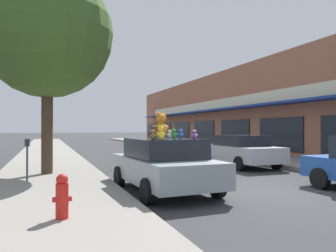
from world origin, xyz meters
name	(u,v)px	position (x,y,z in m)	size (l,w,h in m)	color
ground_plane	(265,190)	(0.00, 0.00, 0.00)	(260.00, 260.00, 0.00)	#333335
sidewalk_near	(53,204)	(-5.64, 0.00, 0.08)	(3.53, 90.00, 0.16)	gray
storefront_row	(282,112)	(13.82, 15.89, 3.18)	(14.01, 40.39, 6.36)	#9E6047
plush_art_car	(164,164)	(-2.73, 0.80, 0.77)	(2.22, 4.14, 1.47)	#8C999E
teddy_bear_giant	(161,126)	(-2.82, 0.78, 1.81)	(0.55, 0.39, 0.72)	orange
teddy_bear_teal	(155,132)	(-2.72, 1.57, 1.64)	(0.21, 0.27, 0.36)	teal
teddy_bear_white	(170,134)	(-2.33, 1.41, 1.58)	(0.18, 0.11, 0.24)	white
teddy_bear_green	(174,134)	(-2.41, 0.86, 1.60)	(0.20, 0.17, 0.28)	green
teddy_bear_brown	(153,135)	(-3.29, 0.06, 1.59)	(0.20, 0.14, 0.27)	olive
teddy_bear_black	(153,133)	(-3.22, 0.24, 1.63)	(0.26, 0.17, 0.34)	black
teddy_bear_purple	(194,135)	(-2.14, 0.11, 1.58)	(0.17, 0.13, 0.23)	purple
teddy_bear_yellow	(161,133)	(-3.16, -0.18, 1.64)	(0.27, 0.21, 0.36)	yellow
teddy_bear_cream	(195,135)	(-2.04, 0.29, 1.59)	(0.16, 0.18, 0.25)	beige
teddy_bear_blue	(181,134)	(-2.18, 0.92, 1.60)	(0.20, 0.13, 0.27)	blue
parked_car_far_center	(240,150)	(2.58, 5.20, 0.76)	(2.04, 4.38, 1.44)	#B7B7BC
street_tree	(47,33)	(-5.74, 4.59, 5.11)	(4.59, 4.59, 7.26)	#473323
fire_hydrant	(62,196)	(-5.52, -1.64, 0.56)	(0.33, 0.22, 0.79)	red
parking_meter	(27,154)	(-6.31, 3.01, 0.97)	(0.14, 0.10, 1.27)	#4C4C51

